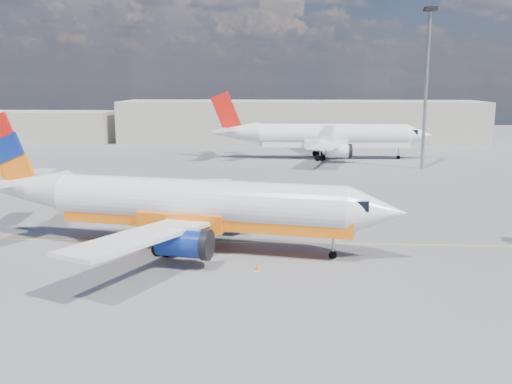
{
  "coord_description": "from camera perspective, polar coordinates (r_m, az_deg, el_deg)",
  "views": [
    {
      "loc": [
        1.91,
        -38.1,
        11.95
      ],
      "look_at": [
        -0.26,
        4.91,
        3.5
      ],
      "focal_mm": 40.0,
      "sensor_mm": 36.0,
      "label": 1
    }
  ],
  "objects": [
    {
      "name": "terminal_main",
      "position": [
        113.43,
        4.48,
        7.05
      ],
      "size": [
        70.0,
        14.0,
        8.0
      ],
      "primitive_type": "cube",
      "color": "#B8B19E",
      "rests_on": "ground"
    },
    {
      "name": "taxi_line",
      "position": [
        42.85,
        0.22,
        -5.09
      ],
      "size": [
        70.0,
        0.15,
        0.01
      ],
      "primitive_type": "cube",
      "color": "yellow",
      "rests_on": "ground"
    },
    {
      "name": "floodlight_mast",
      "position": [
        80.57,
        16.72,
        11.24
      ],
      "size": [
        1.56,
        1.56,
        21.34
      ],
      "color": "#919199",
      "rests_on": "ground"
    },
    {
      "name": "main_jet",
      "position": [
        41.08,
        -7.03,
        -1.24
      ],
      "size": [
        32.12,
        24.83,
        9.69
      ],
      "rotation": [
        0.0,
        0.0,
        -0.19
      ],
      "color": "white",
      "rests_on": "ground"
    },
    {
      "name": "terminal_annex",
      "position": [
        120.02,
        -20.25,
        6.15
      ],
      "size": [
        26.0,
        10.0,
        6.0
      ],
      "primitive_type": "cube",
      "color": "#B8B19E",
      "rests_on": "ground"
    },
    {
      "name": "ground",
      "position": [
        39.98,
        0.02,
        -6.29
      ],
      "size": [
        240.0,
        240.0,
        0.0
      ],
      "primitive_type": "plane",
      "color": "#59595E",
      "rests_on": "ground"
    },
    {
      "name": "second_jet",
      "position": [
        88.83,
        6.95,
        5.53
      ],
      "size": [
        34.17,
        27.04,
        10.36
      ],
      "rotation": [
        0.0,
        0.0,
        0.02
      ],
      "color": "white",
      "rests_on": "ground"
    },
    {
      "name": "traffic_cone",
      "position": [
        36.63,
        0.14,
        -7.52
      ],
      "size": [
        0.37,
        0.37,
        0.52
      ],
      "color": "white",
      "rests_on": "ground"
    }
  ]
}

